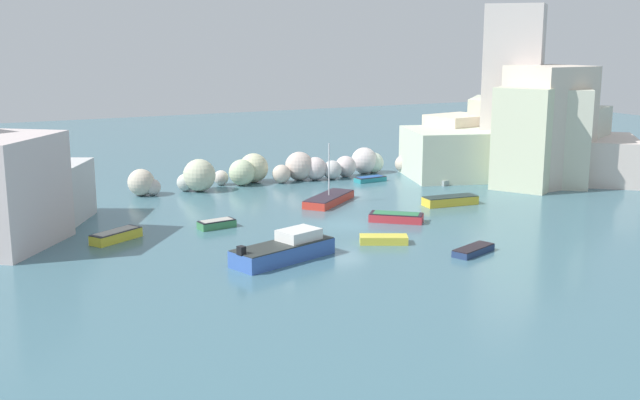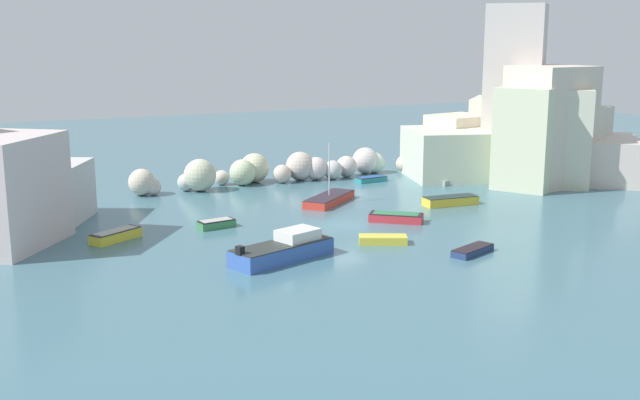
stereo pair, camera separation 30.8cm
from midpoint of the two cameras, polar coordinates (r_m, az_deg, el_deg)
The scene contains 13 objects.
cove_water at distance 54.40m, azimuth 1.81°, elevation -1.85°, with size 160.00×160.00×0.00m, color #436D7B.
cliff_headland_right at distance 74.36m, azimuth 14.89°, elevation 4.81°, with size 21.46×19.21×15.82m.
rock_breakwater at distance 70.24m, azimuth -2.97°, elevation 2.25°, with size 28.91×4.48×2.77m.
moored_boat_0 at distance 61.58m, azimuth 9.40°, elevation -0.04°, with size 4.47×1.82×0.71m.
moored_boat_1 at distance 61.42m, azimuth 0.52°, elevation 0.08°, with size 5.79×5.19×4.78m.
moored_boat_2 at distance 49.75m, azimuth 4.52°, elevation -2.91°, with size 3.27×2.48×0.51m.
moored_boat_3 at distance 46.00m, azimuth -2.75°, elevation -3.62°, with size 6.89×4.07×1.66m.
moored_boat_4 at distance 48.17m, azimuth 11.03°, elevation -3.64°, with size 3.36×2.14×0.44m.
moored_boat_5 at distance 70.62m, azimuth 3.59°, elevation 1.56°, with size 2.96×1.36×0.48m.
moored_boat_6 at distance 70.64m, azimuth 8.51°, elevation 1.44°, with size 1.90×3.26×0.46m.
moored_boat_7 at distance 53.99m, azimuth -7.77°, elevation -1.74°, with size 2.66×1.41×0.57m.
moored_boat_8 at distance 51.91m, azimuth -14.92°, elevation -2.53°, with size 3.64×2.79×0.68m.
moored_boat_9 at distance 55.54m, azimuth 5.46°, elevation -1.26°, with size 3.81×3.51×0.64m.
Camera 1 is at (-25.23, -46.40, 13.03)m, focal length 43.54 mm.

